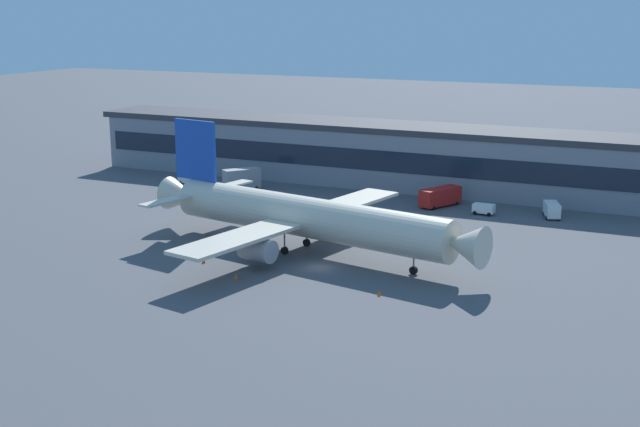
{
  "coord_description": "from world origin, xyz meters",
  "views": [
    {
      "loc": [
        47.55,
        -101.28,
        34.75
      ],
      "look_at": [
        -4.47,
        9.86,
        5.0
      ],
      "focal_mm": 47.75,
      "sensor_mm": 36.0,
      "label": 1
    }
  ],
  "objects_px": {
    "baggage_tug": "(483,208)",
    "traffic_cone_2": "(379,293)",
    "pushback_tractor": "(191,179)",
    "traffic_cone_1": "(236,276)",
    "catering_truck": "(242,178)",
    "traffic_cone_0": "(204,261)",
    "airliner": "(303,217)",
    "fuel_truck": "(441,196)",
    "crew_van": "(552,209)"
  },
  "relations": [
    {
      "from": "crew_van",
      "to": "fuel_truck",
      "type": "bearing_deg",
      "value": 178.96
    },
    {
      "from": "airliner",
      "to": "traffic_cone_2",
      "type": "xyz_separation_m",
      "value": [
        17.11,
        -13.53,
        -4.95
      ]
    },
    {
      "from": "catering_truck",
      "to": "traffic_cone_2",
      "type": "xyz_separation_m",
      "value": [
        47.18,
        -47.63,
        -1.95
      ]
    },
    {
      "from": "crew_van",
      "to": "pushback_tractor",
      "type": "distance_m",
      "value": 71.2
    },
    {
      "from": "fuel_truck",
      "to": "baggage_tug",
      "type": "relative_size",
      "value": 2.38
    },
    {
      "from": "pushback_tractor",
      "to": "traffic_cone_0",
      "type": "bearing_deg",
      "value": -54.79
    },
    {
      "from": "airliner",
      "to": "pushback_tractor",
      "type": "distance_m",
      "value": 54.38
    },
    {
      "from": "airliner",
      "to": "traffic_cone_1",
      "type": "bearing_deg",
      "value": -99.22
    },
    {
      "from": "catering_truck",
      "to": "traffic_cone_0",
      "type": "relative_size",
      "value": 10.57
    },
    {
      "from": "crew_van",
      "to": "airliner",
      "type": "bearing_deg",
      "value": -128.59
    },
    {
      "from": "baggage_tug",
      "to": "traffic_cone_0",
      "type": "bearing_deg",
      "value": -122.07
    },
    {
      "from": "airliner",
      "to": "crew_van",
      "type": "distance_m",
      "value": 46.81
    },
    {
      "from": "pushback_tractor",
      "to": "catering_truck",
      "type": "bearing_deg",
      "value": -0.41
    },
    {
      "from": "traffic_cone_1",
      "to": "traffic_cone_2",
      "type": "xyz_separation_m",
      "value": [
        19.58,
        1.69,
        0.0
      ]
    },
    {
      "from": "fuel_truck",
      "to": "traffic_cone_1",
      "type": "relative_size",
      "value": 12.87
    },
    {
      "from": "airliner",
      "to": "crew_van",
      "type": "bearing_deg",
      "value": 51.41
    },
    {
      "from": "fuel_truck",
      "to": "traffic_cone_2",
      "type": "xyz_separation_m",
      "value": [
        7.7,
        -50.35,
        -1.54
      ]
    },
    {
      "from": "airliner",
      "to": "traffic_cone_2",
      "type": "relative_size",
      "value": 81.28
    },
    {
      "from": "crew_van",
      "to": "traffic_cone_2",
      "type": "bearing_deg",
      "value": -103.48
    },
    {
      "from": "catering_truck",
      "to": "fuel_truck",
      "type": "bearing_deg",
      "value": 3.93
    },
    {
      "from": "baggage_tug",
      "to": "traffic_cone_2",
      "type": "relative_size",
      "value": 5.36
    },
    {
      "from": "airliner",
      "to": "baggage_tug",
      "type": "xyz_separation_m",
      "value": [
        17.96,
        33.81,
        -4.21
      ]
    },
    {
      "from": "crew_van",
      "to": "catering_truck",
      "type": "height_order",
      "value": "catering_truck"
    },
    {
      "from": "baggage_tug",
      "to": "crew_van",
      "type": "bearing_deg",
      "value": 13.41
    },
    {
      "from": "traffic_cone_0",
      "to": "traffic_cone_1",
      "type": "height_order",
      "value": "traffic_cone_0"
    },
    {
      "from": "pushback_tractor",
      "to": "traffic_cone_1",
      "type": "relative_size",
      "value": 7.44
    },
    {
      "from": "pushback_tractor",
      "to": "traffic_cone_1",
      "type": "bearing_deg",
      "value": -51.29
    },
    {
      "from": "crew_van",
      "to": "catering_truck",
      "type": "relative_size",
      "value": 0.77
    },
    {
      "from": "airliner",
      "to": "pushback_tractor",
      "type": "bearing_deg",
      "value": 140.9
    },
    {
      "from": "crew_van",
      "to": "baggage_tug",
      "type": "height_order",
      "value": "crew_van"
    },
    {
      "from": "baggage_tug",
      "to": "pushback_tractor",
      "type": "bearing_deg",
      "value": 179.63
    },
    {
      "from": "pushback_tractor",
      "to": "traffic_cone_2",
      "type": "relative_size",
      "value": 7.37
    },
    {
      "from": "airliner",
      "to": "crew_van",
      "type": "relative_size",
      "value": 9.94
    },
    {
      "from": "pushback_tractor",
      "to": "crew_van",
      "type": "bearing_deg",
      "value": 1.83
    },
    {
      "from": "catering_truck",
      "to": "traffic_cone_0",
      "type": "bearing_deg",
      "value": -66.19
    },
    {
      "from": "baggage_tug",
      "to": "traffic_cone_1",
      "type": "bearing_deg",
      "value": -112.63
    },
    {
      "from": "airliner",
      "to": "baggage_tug",
      "type": "relative_size",
      "value": 15.15
    },
    {
      "from": "baggage_tug",
      "to": "traffic_cone_0",
      "type": "height_order",
      "value": "baggage_tug"
    },
    {
      "from": "catering_truck",
      "to": "traffic_cone_1",
      "type": "distance_m",
      "value": 56.55
    },
    {
      "from": "baggage_tug",
      "to": "traffic_cone_2",
      "type": "height_order",
      "value": "baggage_tug"
    },
    {
      "from": "catering_truck",
      "to": "traffic_cone_2",
      "type": "relative_size",
      "value": 10.61
    },
    {
      "from": "fuel_truck",
      "to": "baggage_tug",
      "type": "height_order",
      "value": "fuel_truck"
    },
    {
      "from": "traffic_cone_0",
      "to": "baggage_tug",
      "type": "bearing_deg",
      "value": 57.93
    },
    {
      "from": "crew_van",
      "to": "pushback_tractor",
      "type": "bearing_deg",
      "value": -178.17
    },
    {
      "from": "crew_van",
      "to": "baggage_tug",
      "type": "xyz_separation_m",
      "value": [
        -11.13,
        -2.65,
        -0.37
      ]
    },
    {
      "from": "fuel_truck",
      "to": "catering_truck",
      "type": "bearing_deg",
      "value": -176.07
    },
    {
      "from": "traffic_cone_2",
      "to": "crew_van",
      "type": "bearing_deg",
      "value": 76.52
    },
    {
      "from": "airliner",
      "to": "fuel_truck",
      "type": "relative_size",
      "value": 6.38
    },
    {
      "from": "airliner",
      "to": "traffic_cone_0",
      "type": "height_order",
      "value": "airliner"
    },
    {
      "from": "baggage_tug",
      "to": "pushback_tractor",
      "type": "distance_m",
      "value": 60.03
    }
  ]
}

